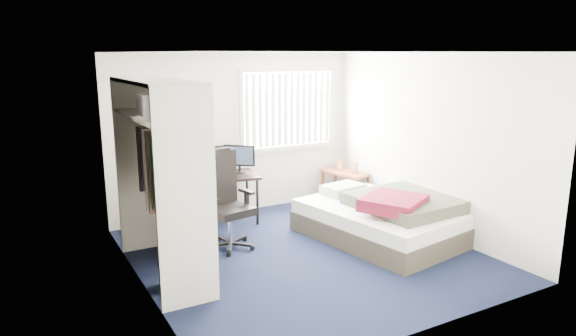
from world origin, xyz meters
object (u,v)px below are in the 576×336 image
(nightstand, at_px, (345,175))
(bed, at_px, (385,217))
(desk, at_px, (207,174))
(office_chair, at_px, (226,210))

(nightstand, relative_size, bed, 0.38)
(nightstand, bearing_deg, bed, -106.60)
(desk, distance_m, nightstand, 2.40)
(desk, xyz_separation_m, office_chair, (-0.12, -1.00, -0.27))
(desk, height_order, office_chair, office_chair)
(office_chair, xyz_separation_m, bed, (2.01, -0.78, -0.20))
(desk, xyz_separation_m, nightstand, (2.38, -0.16, -0.27))
(desk, bearing_deg, bed, -43.07)
(bed, bearing_deg, desk, 136.93)
(office_chair, distance_m, bed, 2.17)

